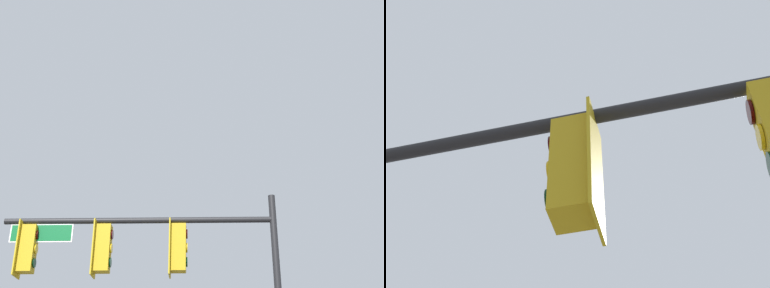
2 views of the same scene
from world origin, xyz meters
The scene contains 1 object.
signal_pole_near centered at (-3.23, -5.93, 4.53)m, with size 6.34×1.53×6.02m.
Camera 2 is at (-3.97, -8.92, 1.47)m, focal length 50.00 mm.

